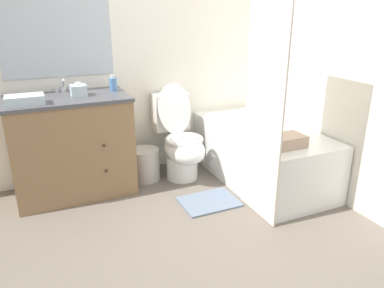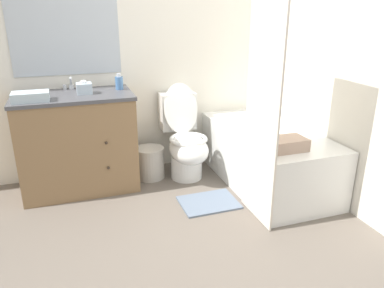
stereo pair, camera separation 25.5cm
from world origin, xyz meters
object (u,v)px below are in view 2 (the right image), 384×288
at_px(sink_faucet, 71,85).
at_px(bath_towel_folded, 283,144).
at_px(hand_towel_folded, 31,97).
at_px(bath_mat, 209,202).
at_px(wastebasket, 150,163).
at_px(toilet, 185,142).
at_px(soap_dispenser, 119,82).
at_px(bathtub, 266,156).
at_px(vanity_cabinet, 78,141).
at_px(tissue_box, 84,88).

distance_m(sink_faucet, bath_towel_folded, 1.89).
relative_size(hand_towel_folded, bath_mat, 0.59).
bearing_deg(sink_faucet, bath_towel_folded, -37.67).
distance_m(wastebasket, bath_towel_folded, 1.32).
bearing_deg(sink_faucet, toilet, -16.40).
xyz_separation_m(wastebasket, soap_dispenser, (-0.23, 0.07, 0.77)).
height_order(bathtub, hand_towel_folded, hand_towel_folded).
bearing_deg(vanity_cabinet, toilet, -4.60).
relative_size(wastebasket, bath_towel_folded, 0.86).
bearing_deg(soap_dispenser, tissue_box, -165.55).
distance_m(toilet, bathtub, 0.76).
distance_m(toilet, wastebasket, 0.39).
bearing_deg(bath_mat, bathtub, 18.54).
distance_m(soap_dispenser, hand_towel_folded, 0.75).
xyz_separation_m(bathtub, hand_towel_folded, (-1.94, 0.29, 0.64)).
xyz_separation_m(toilet, bath_towel_folded, (0.51, -0.85, 0.21)).
bearing_deg(hand_towel_folded, bath_towel_folded, -23.55).
xyz_separation_m(bathtub, bath_towel_folded, (-0.15, -0.49, 0.30)).
xyz_separation_m(soap_dispenser, hand_towel_folded, (-0.71, -0.22, -0.02)).
distance_m(vanity_cabinet, bathtub, 1.69).
bearing_deg(bathtub, soap_dispenser, 157.11).
distance_m(sink_faucet, hand_towel_folded, 0.48).
relative_size(toilet, hand_towel_folded, 3.19).
distance_m(sink_faucet, soap_dispenser, 0.43).
distance_m(wastebasket, soap_dispenser, 0.81).
bearing_deg(tissue_box, bathtub, -15.98).
bearing_deg(sink_faucet, wastebasket, -18.14).
xyz_separation_m(sink_faucet, wastebasket, (0.63, -0.21, -0.74)).
distance_m(hand_towel_folded, bath_towel_folded, 1.98).
relative_size(wastebasket, tissue_box, 2.40).
height_order(wastebasket, bath_towel_folded, bath_towel_folded).
bearing_deg(toilet, bath_towel_folded, -59.05).
height_order(tissue_box, bath_mat, tissue_box).
relative_size(toilet, bathtub, 0.61).
xyz_separation_m(sink_faucet, hand_towel_folded, (-0.31, -0.36, 0.00)).
bearing_deg(vanity_cabinet, bath_mat, -34.21).
xyz_separation_m(vanity_cabinet, tissue_box, (0.10, -0.01, 0.47)).
bearing_deg(toilet, wastebasket, 167.05).
bearing_deg(soap_dispenser, toilet, -14.67).
bearing_deg(toilet, bathtub, -29.14).
distance_m(vanity_cabinet, tissue_box, 0.48).
distance_m(vanity_cabinet, bath_mat, 1.26).
xyz_separation_m(wastebasket, hand_towel_folded, (-0.95, -0.15, 0.75)).
height_order(toilet, bath_towel_folded, toilet).
xyz_separation_m(wastebasket, tissue_box, (-0.54, -0.01, 0.76)).
bearing_deg(soap_dispenser, bath_mat, -51.93).
bearing_deg(bath_mat, toilet, 91.46).
height_order(bathtub, wastebasket, bathtub).
bearing_deg(bath_towel_folded, bathtub, 72.88).
bearing_deg(sink_faucet, tissue_box, -65.60).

